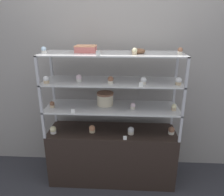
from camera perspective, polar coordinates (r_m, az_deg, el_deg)
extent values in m
plane|color=#2D2D33|center=(2.70, 0.00, -19.85)|extent=(20.00, 20.00, 0.00)
cube|color=gray|center=(2.48, 0.47, 9.88)|extent=(8.00, 0.05, 2.60)
cube|color=black|center=(2.52, 0.00, -14.55)|extent=(1.35, 0.41, 0.60)
cube|color=#B7B7BC|center=(2.60, -14.56, -3.13)|extent=(0.02, 0.02, 0.27)
cube|color=#B7B7BC|center=(2.54, 15.46, -3.79)|extent=(0.02, 0.02, 0.27)
cube|color=#B7B7BC|center=(2.27, -17.46, -6.90)|extent=(0.02, 0.02, 0.27)
cube|color=#B7B7BC|center=(2.20, 17.47, -7.79)|extent=(0.02, 0.02, 0.27)
cube|color=silver|center=(2.25, 0.00, -2.45)|extent=(1.35, 0.41, 0.01)
cube|color=#B7B7BC|center=(2.51, -15.09, 2.66)|extent=(0.02, 0.02, 0.27)
cube|color=#B7B7BC|center=(2.45, 16.03, 2.13)|extent=(0.02, 0.02, 0.27)
cube|color=#B7B7BC|center=(2.16, -18.19, -0.36)|extent=(0.02, 0.02, 0.27)
cube|color=#B7B7BC|center=(2.09, 18.22, -1.07)|extent=(0.02, 0.02, 0.27)
cube|color=silver|center=(2.17, 0.00, 4.31)|extent=(1.35, 0.41, 0.01)
cube|color=#B7B7BC|center=(2.45, -15.65, 8.82)|extent=(0.02, 0.02, 0.27)
cube|color=#B7B7BC|center=(2.38, 16.65, 8.44)|extent=(0.02, 0.02, 0.27)
cube|color=#B7B7BC|center=(2.09, -18.98, 6.74)|extent=(0.02, 0.02, 0.27)
cube|color=#B7B7BC|center=(2.01, 19.04, 6.27)|extent=(0.02, 0.02, 0.27)
cube|color=silver|center=(2.11, 0.00, 11.52)|extent=(1.35, 0.41, 0.01)
cylinder|color=beige|center=(2.28, -1.80, -0.45)|extent=(0.17, 0.17, 0.11)
cylinder|color=#8C5B42|center=(2.26, -1.81, 1.17)|extent=(0.17, 0.17, 0.02)
cube|color=#C66660|center=(2.17, -6.85, 12.52)|extent=(0.19, 0.16, 0.06)
cube|color=#E5996B|center=(2.17, -6.89, 13.38)|extent=(0.20, 0.16, 0.01)
cylinder|color=white|center=(2.39, -15.05, -8.54)|extent=(0.06, 0.06, 0.03)
sphere|color=#F4EAB2|center=(2.38, -15.12, -7.86)|extent=(0.07, 0.07, 0.07)
cylinder|color=#CCB28C|center=(2.34, -5.20, -8.55)|extent=(0.06, 0.06, 0.03)
sphere|color=#E5996B|center=(2.32, -5.23, -7.85)|extent=(0.07, 0.07, 0.07)
cylinder|color=beige|center=(2.30, 4.94, -8.99)|extent=(0.06, 0.06, 0.03)
sphere|color=white|center=(2.29, 4.97, -8.28)|extent=(0.07, 0.07, 0.07)
cylinder|color=beige|center=(2.38, 15.20, -8.69)|extent=(0.06, 0.06, 0.03)
sphere|color=#8C5B42|center=(2.36, 15.27, -8.00)|extent=(0.07, 0.07, 0.07)
cube|color=white|center=(2.19, 3.42, -10.36)|extent=(0.04, 0.00, 0.04)
cylinder|color=#CCB28C|center=(2.31, -15.32, -2.05)|extent=(0.05, 0.05, 0.03)
sphere|color=#8C5B42|center=(2.30, -15.38, -1.42)|extent=(0.05, 0.05, 0.05)
cylinder|color=beige|center=(2.20, 5.46, -2.52)|extent=(0.05, 0.05, 0.03)
sphere|color=silver|center=(2.19, 5.48, -1.86)|extent=(0.05, 0.05, 0.05)
cylinder|color=#CCB28C|center=(2.25, 15.82, -2.75)|extent=(0.05, 0.05, 0.03)
sphere|color=#F4EAB2|center=(2.24, 15.89, -2.11)|extent=(0.05, 0.05, 0.05)
cube|color=white|center=(2.12, -10.16, -3.38)|extent=(0.04, 0.00, 0.04)
cylinder|color=#CCB28C|center=(2.18, -16.76, 4.09)|extent=(0.05, 0.05, 0.03)
sphere|color=white|center=(2.17, -16.83, 4.83)|extent=(0.06, 0.06, 0.06)
cylinder|color=white|center=(2.17, -8.60, 4.62)|extent=(0.05, 0.05, 0.03)
sphere|color=silver|center=(2.16, -8.63, 5.37)|extent=(0.06, 0.06, 0.06)
cylinder|color=beige|center=(2.07, -0.36, 4.18)|extent=(0.05, 0.05, 0.03)
sphere|color=#8C5B42|center=(2.07, -0.36, 4.95)|extent=(0.06, 0.06, 0.06)
cylinder|color=beige|center=(2.07, 8.17, 3.93)|extent=(0.05, 0.05, 0.03)
sphere|color=white|center=(2.06, 8.21, 4.71)|extent=(0.06, 0.06, 0.06)
cylinder|color=#CCB28C|center=(2.12, 16.93, 3.69)|extent=(0.05, 0.05, 0.03)
sphere|color=white|center=(2.12, 17.01, 4.44)|extent=(0.06, 0.06, 0.06)
cube|color=white|center=(1.98, 7.56, 3.51)|extent=(0.04, 0.00, 0.04)
cylinder|color=white|center=(2.19, -17.35, 11.45)|extent=(0.04, 0.04, 0.03)
sphere|color=silver|center=(2.19, -17.42, 12.12)|extent=(0.05, 0.05, 0.05)
cylinder|color=#CCB28C|center=(2.01, 5.92, 11.58)|extent=(0.04, 0.04, 0.03)
sphere|color=#F4EAB2|center=(2.01, 5.95, 12.31)|extent=(0.05, 0.05, 0.05)
cylinder|color=beige|center=(2.12, 17.34, 11.21)|extent=(0.04, 0.04, 0.03)
sphere|color=#8C5B42|center=(2.12, 17.41, 11.90)|extent=(0.05, 0.05, 0.05)
cube|color=white|center=(1.93, -3.68, 11.58)|extent=(0.04, 0.00, 0.04)
torus|color=brown|center=(2.10, 6.90, 12.06)|extent=(0.13, 0.13, 0.04)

